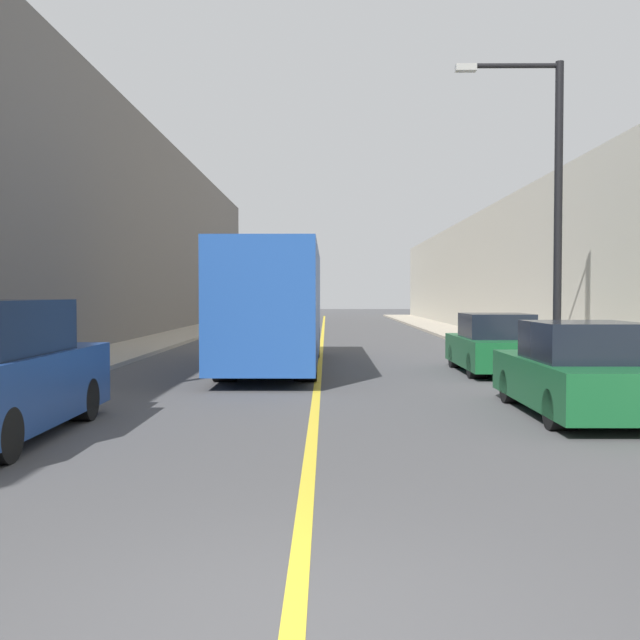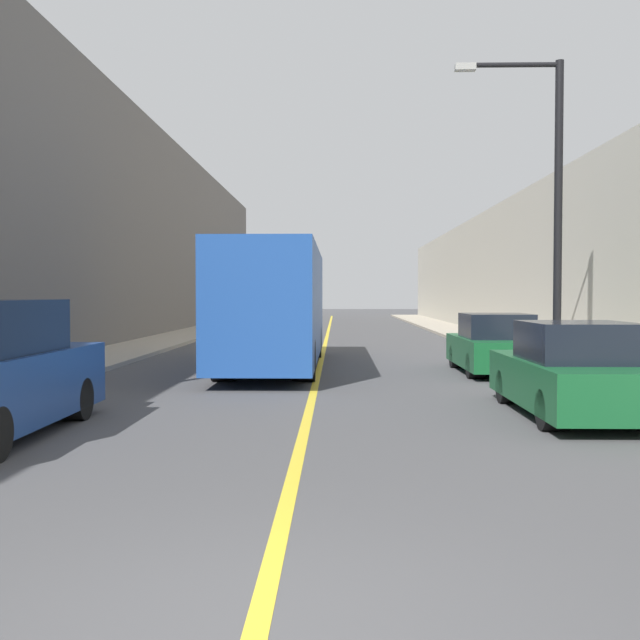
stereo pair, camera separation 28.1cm
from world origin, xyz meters
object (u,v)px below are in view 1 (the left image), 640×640
Objects in this scene: car_right_near at (580,374)px; street_lamp_right at (549,196)px; bus at (275,304)px; car_right_mid at (494,346)px.

street_lamp_right reaches higher than car_right_near.
bus is 1.40× the size of street_lamp_right.
car_right_near is 7.07m from street_lamp_right.
bus is 2.44× the size of car_right_mid.
bus is at bearing 124.72° from car_right_near.
bus is at bearing 166.98° from car_right_mid.
street_lamp_right is (1.19, 5.89, 3.73)m from car_right_near.
car_right_near is 0.60× the size of street_lamp_right.
street_lamp_right is (6.85, -2.27, 2.69)m from bus.
bus reaches higher than car_right_near.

